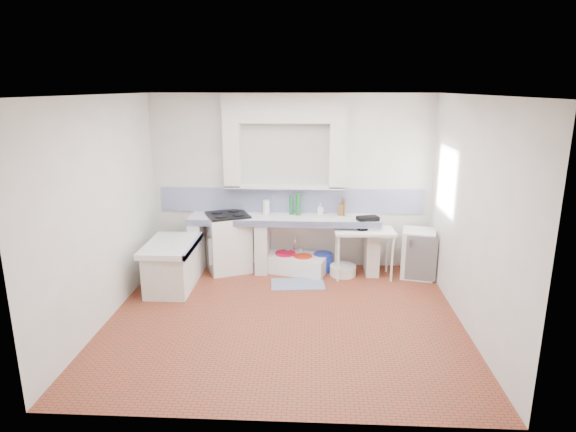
{
  "coord_description": "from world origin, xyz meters",
  "views": [
    {
      "loc": [
        0.35,
        -5.71,
        2.89
      ],
      "look_at": [
        0.0,
        1.0,
        1.1
      ],
      "focal_mm": 30.32,
      "sensor_mm": 36.0,
      "label": 1
    }
  ],
  "objects_px": {
    "side_table": "(363,253)",
    "fridge": "(418,253)",
    "stove": "(229,243)",
    "sink": "(295,264)"
  },
  "relations": [
    {
      "from": "side_table",
      "to": "stove",
      "type": "bearing_deg",
      "value": 172.82
    },
    {
      "from": "stove",
      "to": "side_table",
      "type": "relative_size",
      "value": 0.99
    },
    {
      "from": "side_table",
      "to": "fridge",
      "type": "bearing_deg",
      "value": 1.88
    },
    {
      "from": "sink",
      "to": "side_table",
      "type": "bearing_deg",
      "value": 6.81
    },
    {
      "from": "fridge",
      "to": "stove",
      "type": "bearing_deg",
      "value": -169.94
    },
    {
      "from": "sink",
      "to": "fridge",
      "type": "relative_size",
      "value": 1.37
    },
    {
      "from": "stove",
      "to": "fridge",
      "type": "distance_m",
      "value": 3.0
    },
    {
      "from": "side_table",
      "to": "fridge",
      "type": "height_order",
      "value": "fridge"
    },
    {
      "from": "sink",
      "to": "side_table",
      "type": "relative_size",
      "value": 1.12
    },
    {
      "from": "stove",
      "to": "side_table",
      "type": "bearing_deg",
      "value": -28.49
    }
  ]
}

